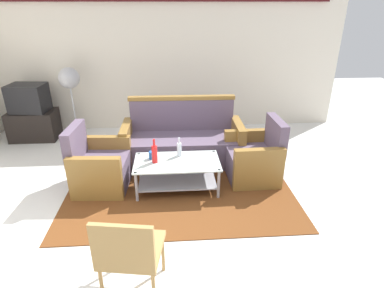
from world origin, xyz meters
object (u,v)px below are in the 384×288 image
(tv_stand, at_px, (34,125))
(television, at_px, (28,98))
(wicker_chair, at_px, (129,250))
(bottle_red, at_px, (155,154))
(pedestal_fan, at_px, (70,82))
(armchair_left, at_px, (100,167))
(cup, at_px, (152,155))
(couch, at_px, (183,142))
(coffee_table, at_px, (177,171))
(armchair_right, at_px, (254,159))
(bottle_clear, at_px, (179,149))

(tv_stand, bearing_deg, television, 84.37)
(television, height_order, wicker_chair, television)
(bottle_red, relative_size, pedestal_fan, 0.25)
(armchair_left, height_order, cup, armchair_left)
(couch, distance_m, wicker_chair, 2.56)
(coffee_table, distance_m, bottle_red, 0.38)
(couch, relative_size, armchair_right, 2.13)
(television, bearing_deg, coffee_table, 148.53)
(armchair_left, relative_size, bottle_clear, 3.23)
(television, bearing_deg, tv_stand, 90.00)
(couch, height_order, television, television)
(armchair_left, distance_m, bottle_clear, 1.08)
(bottle_clear, bearing_deg, television, 145.68)
(bottle_clear, xyz_separation_m, wicker_chair, (-0.46, -1.83, -0.02))
(television, xyz_separation_m, wicker_chair, (2.09, -3.58, -0.27))
(tv_stand, relative_size, wicker_chair, 0.95)
(coffee_table, bearing_deg, couch, 82.35)
(couch, height_order, tv_stand, couch)
(coffee_table, height_order, wicker_chair, wicker_chair)
(coffee_table, distance_m, television, 3.20)
(bottle_red, distance_m, wicker_chair, 1.68)
(couch, distance_m, cup, 0.86)
(armchair_right, relative_size, coffee_table, 0.77)
(bottle_clear, xyz_separation_m, television, (-2.56, 1.75, 0.25))
(television, height_order, pedestal_fan, pedestal_fan)
(wicker_chair, bearing_deg, bottle_clear, 85.00)
(television, distance_m, wicker_chair, 4.15)
(couch, relative_size, coffee_table, 1.65)
(armchair_right, xyz_separation_m, wicker_chair, (-1.51, -1.91, 0.21))
(armchair_right, height_order, wicker_chair, armchair_right)
(bottle_red, bearing_deg, armchair_right, 10.15)
(couch, bearing_deg, bottle_clear, 84.46)
(bottle_red, bearing_deg, bottle_clear, 26.98)
(armchair_left, height_order, bottle_red, armchair_left)
(television, bearing_deg, bottle_clear, 151.31)
(armchair_left, xyz_separation_m, cup, (0.70, -0.04, 0.17))
(armchair_right, relative_size, bottle_red, 2.67)
(armchair_right, bearing_deg, pedestal_fan, 58.06)
(couch, bearing_deg, cup, 59.84)
(television, bearing_deg, armchair_left, 135.98)
(bottle_red, xyz_separation_m, television, (-2.24, 1.91, 0.23))
(couch, relative_size, television, 2.83)
(cup, distance_m, wicker_chair, 1.78)
(couch, xyz_separation_m, cup, (-0.43, -0.72, 0.14))
(armchair_right, xyz_separation_m, pedestal_fan, (-2.88, 1.71, 0.73))
(armchair_right, distance_m, bottle_red, 1.41)
(bottle_red, relative_size, bottle_clear, 1.21)
(pedestal_fan, bearing_deg, bottle_red, -52.29)
(couch, xyz_separation_m, bottle_red, (-0.39, -0.83, 0.22))
(bottle_red, xyz_separation_m, pedestal_fan, (-1.51, 1.95, 0.48))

